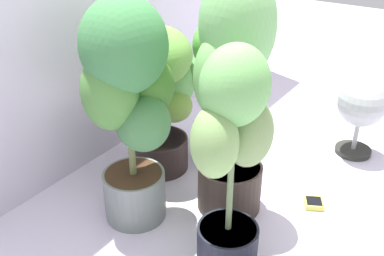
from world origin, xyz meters
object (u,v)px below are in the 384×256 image
hygrometer_box (314,203)px  floor_fan (362,106)px  potted_plant_front_left (232,150)px  potted_plant_center (231,84)px  potted_plant_back_center (158,88)px  potted_plant_back_left (129,96)px  potted_plant_back_right (211,83)px

hygrometer_box → floor_fan: size_ratio=0.27×
potted_plant_front_left → potted_plant_center: bearing=30.6°
potted_plant_back_center → potted_plant_back_left: 0.39m
potted_plant_back_right → potted_plant_front_left: 0.75m
potted_plant_back_right → potted_plant_back_left: size_ratio=0.77×
potted_plant_center → floor_fan: size_ratio=2.46×
potted_plant_back_right → floor_fan: bearing=-55.2°
potted_plant_back_left → potted_plant_back_right: bearing=0.7°
floor_fan → potted_plant_center: bearing=-132.2°
potted_plant_back_right → floor_fan: (0.42, -0.61, -0.12)m
potted_plant_back_center → potted_plant_center: bearing=-102.2°
potted_plant_back_right → hygrometer_box: 0.72m
potted_plant_back_right → hygrometer_box: bearing=-100.4°
potted_plant_back_right → potted_plant_back_left: (-0.58, -0.01, 0.15)m
potted_plant_back_right → floor_fan: 0.75m
potted_plant_center → potted_plant_front_left: (-0.27, -0.16, -0.09)m
potted_plant_center → floor_fan: (0.75, -0.32, -0.30)m
potted_plant_back_left → floor_fan: bearing=-31.0°
potted_plant_back_center → hygrometer_box: bearing=-80.1°
potted_plant_center → potted_plant_back_left: 0.38m
potted_plant_center → hygrometer_box: 0.67m
potted_plant_front_left → hygrometer_box: (0.49, -0.15, -0.46)m
potted_plant_back_right → hygrometer_box: size_ratio=6.42×
potted_plant_back_center → potted_plant_back_left: (-0.34, -0.13, 0.12)m
potted_plant_back_center → floor_fan: size_ratio=1.72×
potted_plant_front_left → hygrometer_box: bearing=-16.7°
potted_plant_front_left → floor_fan: bearing=-8.8°
potted_plant_front_left → potted_plant_back_center: bearing=57.9°
potted_plant_front_left → potted_plant_back_left: (0.02, 0.44, 0.07)m
potted_plant_back_left → potted_plant_back_center: bearing=21.7°
floor_fan → potted_plant_front_left: bearing=-117.9°
potted_plant_back_left → floor_fan: 1.20m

